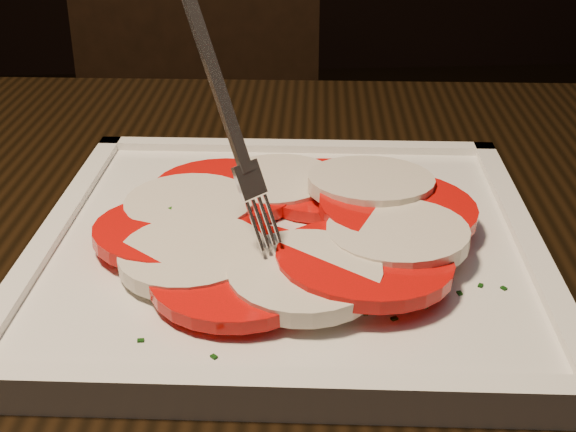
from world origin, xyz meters
name	(u,v)px	position (x,y,z in m)	size (l,w,h in m)	color
table	(371,390)	(0.02, -0.04, 0.65)	(1.28, 0.93, 0.75)	black
chair	(194,132)	(-0.14, 0.79, 0.53)	(0.45, 0.45, 0.93)	black
plate	(288,247)	(-0.04, -0.03, 0.76)	(0.32, 0.32, 0.01)	white
caprese_salad	(288,222)	(-0.04, -0.03, 0.78)	(0.24, 0.26, 0.03)	#E60507
fork	(215,106)	(-0.08, -0.05, 0.86)	(0.03, 0.07, 0.15)	white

